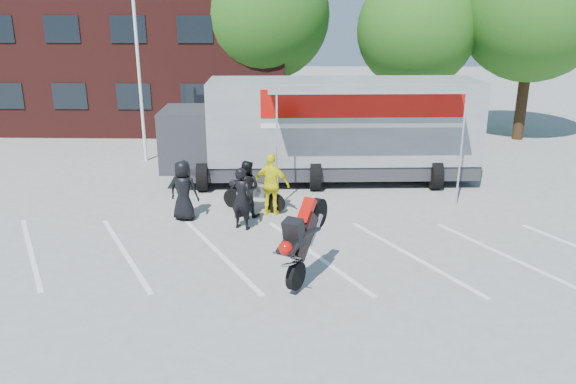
{
  "coord_description": "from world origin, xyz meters",
  "views": [
    {
      "loc": [
        -0.1,
        -11.85,
        5.83
      ],
      "look_at": [
        -0.51,
        2.05,
        1.3
      ],
      "focal_mm": 35.0,
      "sensor_mm": 36.0,
      "label": 1
    }
  ],
  "objects_px": {
    "flagpole": "(142,31)",
    "tree_right": "(534,8)",
    "spectator_leather_c": "(246,188)",
    "tree_left": "(265,15)",
    "transporter_truck": "(327,180)",
    "stunt_bike_rider": "(311,279)",
    "spectator_leather_b": "(242,198)",
    "parked_motorcycle": "(254,210)",
    "tree_mid": "(416,30)",
    "spectator_leather_a": "(184,190)",
    "spectator_hivis": "(272,185)"
  },
  "relations": [
    {
      "from": "parked_motorcycle",
      "to": "spectator_leather_c",
      "type": "bearing_deg",
      "value": -179.99
    },
    {
      "from": "flagpole",
      "to": "spectator_leather_b",
      "type": "height_order",
      "value": "flagpole"
    },
    {
      "from": "parked_motorcycle",
      "to": "transporter_truck",
      "type": "bearing_deg",
      "value": -16.61
    },
    {
      "from": "spectator_leather_a",
      "to": "parked_motorcycle",
      "type": "bearing_deg",
      "value": -143.96
    },
    {
      "from": "tree_right",
      "to": "spectator_leather_c",
      "type": "bearing_deg",
      "value": -137.68
    },
    {
      "from": "flagpole",
      "to": "tree_right",
      "type": "xyz_separation_m",
      "value": [
        16.24,
        4.5,
        0.82
      ]
    },
    {
      "from": "tree_right",
      "to": "spectator_leather_a",
      "type": "distance_m",
      "value": 18.22
    },
    {
      "from": "tree_mid",
      "to": "flagpole",
      "type": "bearing_deg",
      "value": -156.03
    },
    {
      "from": "spectator_leather_b",
      "to": "spectator_hivis",
      "type": "bearing_deg",
      "value": -100.66
    },
    {
      "from": "stunt_bike_rider",
      "to": "tree_mid",
      "type": "bearing_deg",
      "value": 99.75
    },
    {
      "from": "tree_left",
      "to": "transporter_truck",
      "type": "distance_m",
      "value": 10.57
    },
    {
      "from": "stunt_bike_rider",
      "to": "spectator_leather_b",
      "type": "distance_m",
      "value": 3.71
    },
    {
      "from": "parked_motorcycle",
      "to": "spectator_leather_b",
      "type": "distance_m",
      "value": 1.77
    },
    {
      "from": "flagpole",
      "to": "spectator_leather_c",
      "type": "xyz_separation_m",
      "value": [
        4.47,
        -6.22,
        -4.21
      ]
    },
    {
      "from": "flagpole",
      "to": "spectator_leather_c",
      "type": "relative_size",
      "value": 4.76
    },
    {
      "from": "tree_right",
      "to": "spectator_leather_c",
      "type": "distance_m",
      "value": 16.7
    },
    {
      "from": "tree_mid",
      "to": "spectator_leather_a",
      "type": "relative_size",
      "value": 4.35
    },
    {
      "from": "parked_motorcycle",
      "to": "spectator_leather_a",
      "type": "relative_size",
      "value": 1.16
    },
    {
      "from": "tree_right",
      "to": "spectator_leather_b",
      "type": "relative_size",
      "value": 5.15
    },
    {
      "from": "tree_mid",
      "to": "spectator_leather_b",
      "type": "bearing_deg",
      "value": -119.01
    },
    {
      "from": "spectator_leather_c",
      "to": "spectator_leather_a",
      "type": "bearing_deg",
      "value": 30.56
    },
    {
      "from": "stunt_bike_rider",
      "to": "tree_right",
      "type": "bearing_deg",
      "value": 83.76
    },
    {
      "from": "tree_left",
      "to": "spectator_leather_a",
      "type": "bearing_deg",
      "value": -97.01
    },
    {
      "from": "tree_left",
      "to": "tree_mid",
      "type": "relative_size",
      "value": 1.13
    },
    {
      "from": "spectator_leather_c",
      "to": "spectator_hivis",
      "type": "distance_m",
      "value": 0.75
    },
    {
      "from": "transporter_truck",
      "to": "parked_motorcycle",
      "type": "distance_m",
      "value": 3.96
    },
    {
      "from": "tree_right",
      "to": "spectator_hivis",
      "type": "bearing_deg",
      "value": -136.08
    },
    {
      "from": "flagpole",
      "to": "transporter_truck",
      "type": "relative_size",
      "value": 0.71
    },
    {
      "from": "flagpole",
      "to": "transporter_truck",
      "type": "distance_m",
      "value": 8.99
    },
    {
      "from": "spectator_leather_a",
      "to": "spectator_hivis",
      "type": "distance_m",
      "value": 2.56
    },
    {
      "from": "tree_mid",
      "to": "spectator_hivis",
      "type": "bearing_deg",
      "value": -118.48
    },
    {
      "from": "tree_mid",
      "to": "spectator_leather_b",
      "type": "xyz_separation_m",
      "value": [
        -6.8,
        -12.27,
        -4.06
      ]
    },
    {
      "from": "flagpole",
      "to": "tree_right",
      "type": "distance_m",
      "value": 16.88
    },
    {
      "from": "tree_left",
      "to": "stunt_bike_rider",
      "type": "relative_size",
      "value": 4.07
    },
    {
      "from": "flagpole",
      "to": "parked_motorcycle",
      "type": "bearing_deg",
      "value": -51.16
    },
    {
      "from": "tree_left",
      "to": "spectator_leather_c",
      "type": "height_order",
      "value": "tree_left"
    },
    {
      "from": "spectator_leather_b",
      "to": "spectator_hivis",
      "type": "height_order",
      "value": "spectator_hivis"
    },
    {
      "from": "flagpole",
      "to": "spectator_leather_b",
      "type": "relative_size",
      "value": 4.52
    },
    {
      "from": "tree_left",
      "to": "parked_motorcycle",
      "type": "height_order",
      "value": "tree_left"
    },
    {
      "from": "flagpole",
      "to": "spectator_hivis",
      "type": "xyz_separation_m",
      "value": [
        5.21,
        -6.13,
        -4.12
      ]
    },
    {
      "from": "transporter_truck",
      "to": "spectator_leather_c",
      "type": "bearing_deg",
      "value": -127.63
    },
    {
      "from": "tree_right",
      "to": "parked_motorcycle",
      "type": "bearing_deg",
      "value": -138.54
    },
    {
      "from": "tree_left",
      "to": "parked_motorcycle",
      "type": "xyz_separation_m",
      "value": [
        0.39,
        -11.76,
        -5.57
      ]
    },
    {
      "from": "stunt_bike_rider",
      "to": "spectator_leather_c",
      "type": "distance_m",
      "value": 4.6
    },
    {
      "from": "flagpole",
      "to": "spectator_hivis",
      "type": "bearing_deg",
      "value": -49.62
    },
    {
      "from": "transporter_truck",
      "to": "stunt_bike_rider",
      "type": "bearing_deg",
      "value": -97.92
    },
    {
      "from": "tree_left",
      "to": "stunt_bike_rider",
      "type": "distance_m",
      "value": 17.39
    },
    {
      "from": "tree_left",
      "to": "parked_motorcycle",
      "type": "bearing_deg",
      "value": -88.1
    },
    {
      "from": "flagpole",
      "to": "parked_motorcycle",
      "type": "xyz_separation_m",
      "value": [
        4.64,
        -5.76,
        -5.05
      ]
    },
    {
      "from": "spectator_leather_a",
      "to": "spectator_hivis",
      "type": "xyz_separation_m",
      "value": [
        2.52,
        0.48,
        0.05
      ]
    }
  ]
}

